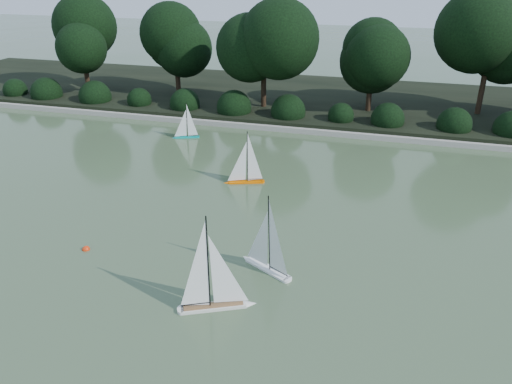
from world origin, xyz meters
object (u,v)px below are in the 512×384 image
(sailboat_white_a, at_px, (264,256))
(sailboat_teal, at_px, (184,132))
(sailboat_orange, at_px, (243,174))
(sailboat_white_b, at_px, (219,293))
(race_buoy, at_px, (86,250))

(sailboat_white_a, height_order, sailboat_teal, sailboat_white_a)
(sailboat_orange, bearing_deg, sailboat_white_b, -77.45)
(race_buoy, bearing_deg, sailboat_white_b, -17.43)
(sailboat_orange, distance_m, sailboat_teal, 4.30)
(sailboat_orange, distance_m, race_buoy, 4.76)
(sailboat_white_a, height_order, sailboat_white_b, sailboat_white_b)
(sailboat_white_a, xyz_separation_m, sailboat_teal, (-4.65, 6.93, -0.07))
(race_buoy, bearing_deg, sailboat_orange, 62.41)
(sailboat_teal, bearing_deg, sailboat_white_b, -63.29)
(sailboat_white_b, distance_m, race_buoy, 3.55)
(sailboat_orange, height_order, sailboat_teal, sailboat_orange)
(sailboat_white_b, height_order, sailboat_teal, sailboat_white_b)
(sailboat_white_a, xyz_separation_m, sailboat_white_b, (-0.45, -1.41, 0.02))
(sailboat_white_a, bearing_deg, sailboat_white_b, -107.89)
(sailboat_white_a, bearing_deg, sailboat_orange, 112.84)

